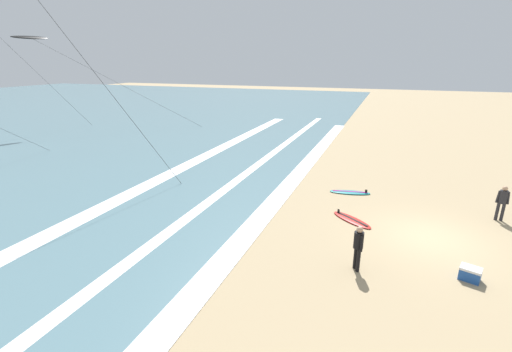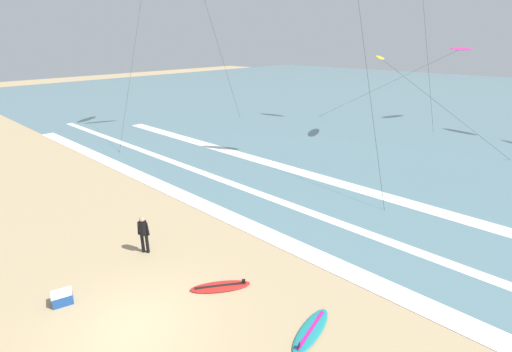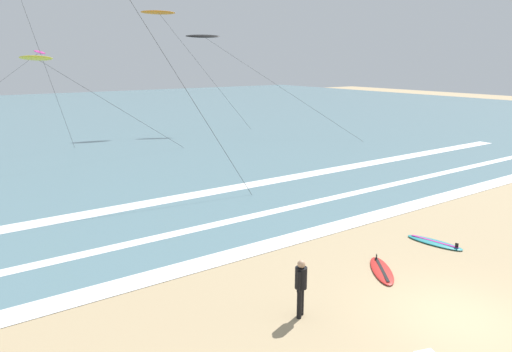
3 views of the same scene
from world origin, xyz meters
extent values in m
plane|color=tan|center=(0.00, 0.00, 0.00)|extent=(160.00, 160.00, 0.00)
cube|color=white|center=(-1.33, 6.94, 0.01)|extent=(52.07, 1.01, 0.01)
cube|color=white|center=(-0.71, 10.01, 0.01)|extent=(59.16, 0.60, 0.01)
cube|color=white|center=(1.06, 14.42, 0.01)|extent=(51.48, 1.06, 0.01)
cylinder|color=black|center=(-3.43, 2.47, 0.41)|extent=(0.13, 0.13, 0.82)
cylinder|color=black|center=(-3.27, 2.58, 0.41)|extent=(0.13, 0.13, 0.82)
cylinder|color=black|center=(-3.35, 2.53, 1.11)|extent=(0.32, 0.32, 0.58)
cylinder|color=black|center=(-3.51, 2.43, 1.08)|extent=(0.16, 0.15, 0.56)
cylinder|color=black|center=(-3.19, 2.63, 1.08)|extent=(0.16, 0.15, 0.56)
sphere|color=tan|center=(-3.35, 2.53, 1.49)|extent=(0.21, 0.21, 0.21)
cylinder|color=#232328|center=(2.88, -2.87, 0.41)|extent=(0.13, 0.13, 0.82)
cylinder|color=#232328|center=(2.86, -3.07, 0.41)|extent=(0.13, 0.13, 0.82)
cylinder|color=#232328|center=(2.87, -2.97, 1.11)|extent=(0.32, 0.32, 0.58)
cylinder|color=#232328|center=(2.89, -2.78, 1.08)|extent=(0.10, 0.14, 0.56)
cylinder|color=#232328|center=(2.85, -3.16, 1.08)|extent=(0.10, 0.14, 0.56)
sphere|color=tan|center=(2.87, -2.97, 1.49)|extent=(0.21, 0.21, 0.21)
ellipsoid|color=red|center=(0.56, 3.08, 0.04)|extent=(1.75, 2.04, 0.09)
cube|color=black|center=(0.56, 3.08, 0.09)|extent=(1.16, 1.48, 0.01)
cube|color=black|center=(1.06, 3.74, 0.17)|extent=(0.09, 0.11, 0.16)
ellipsoid|color=teal|center=(4.05, 3.55, 0.04)|extent=(0.95, 2.17, 0.09)
cube|color=#BF198C|center=(4.05, 3.55, 0.09)|extent=(0.40, 1.78, 0.01)
cube|color=black|center=(4.18, 2.75, 0.17)|extent=(0.04, 0.12, 0.16)
cylinder|color=#333333|center=(11.80, 34.20, 5.40)|extent=(7.54, 3.85, 10.82)
cylinder|color=#333333|center=(-0.65, 15.24, 6.14)|extent=(5.73, 4.95, 12.30)
ellipsoid|color=black|center=(11.51, 34.16, 8.75)|extent=(3.25, 1.94, 0.43)
cylinder|color=#333333|center=(15.23, 27.41, 4.37)|extent=(7.46, 13.53, 8.77)
cube|color=#1E4C9E|center=(-2.66, -0.95, 0.18)|extent=(0.61, 0.71, 0.36)
cube|color=silver|center=(-2.66, -0.95, 0.40)|extent=(0.62, 0.72, 0.08)
camera|label=1|loc=(-14.33, 2.02, 6.73)|focal=25.00mm
camera|label=2|loc=(8.44, -3.64, 8.14)|focal=25.10mm
camera|label=3|loc=(-10.85, -6.05, 6.64)|focal=33.21mm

